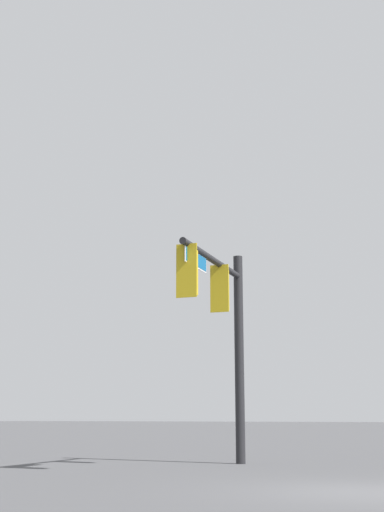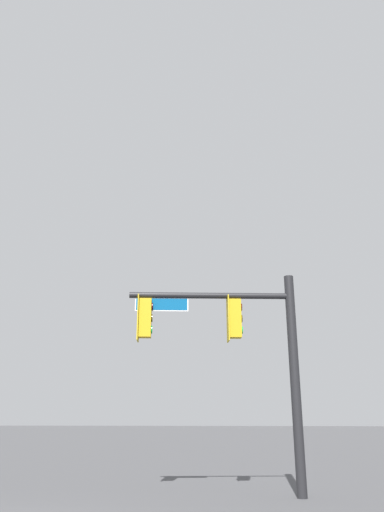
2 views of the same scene
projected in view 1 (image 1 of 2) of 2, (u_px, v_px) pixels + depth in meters
ground_plane at (375, 493)px, 12.22m from camera, size 400.00×400.00×0.00m
signal_pole_near at (224, 315)px, 19.43m from camera, size 4.72×1.23×5.95m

